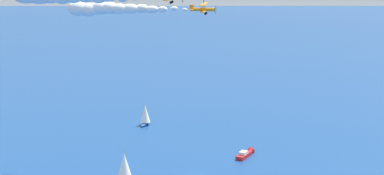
# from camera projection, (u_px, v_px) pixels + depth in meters

# --- Properties ---
(sailboat_far_stbd) EXTENTS (6.52, 4.47, 8.13)m
(sailboat_far_stbd) POSITION_uv_depth(u_px,v_px,m) (145.00, 115.00, 181.75)
(sailboat_far_stbd) COLOR #23478C
(sailboat_far_stbd) RESTS_ON ground_plane
(motorboat_offshore) EXTENTS (8.57, 3.22, 2.43)m
(motorboat_offshore) POSITION_uv_depth(u_px,v_px,m) (246.00, 154.00, 150.27)
(motorboat_offshore) COLOR #B21E1E
(motorboat_offshore) RESTS_ON ground_plane
(sailboat_trailing) EXTENTS (8.92, 7.59, 11.87)m
(sailboat_trailing) POSITION_uv_depth(u_px,v_px,m) (125.00, 174.00, 121.25)
(sailboat_trailing) COLOR black
(sailboat_trailing) RESTS_ON ground_plane
(biplane_lead) EXTENTS (7.03, 7.02, 3.61)m
(biplane_lead) POSITION_uv_depth(u_px,v_px,m) (204.00, 9.00, 135.36)
(biplane_lead) COLOR orange
(wingwalker_lead) EXTENTS (1.36, 0.80, 1.53)m
(wingwalker_lead) POSITION_uv_depth(u_px,v_px,m) (204.00, 0.00, 134.80)
(wingwalker_lead) COLOR #1E4CB2
(smoke_trail_lead) EXTENTS (17.90, 29.68, 4.27)m
(smoke_trail_lead) POSITION_uv_depth(u_px,v_px,m) (103.00, 9.00, 139.49)
(smoke_trail_lead) COLOR silver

